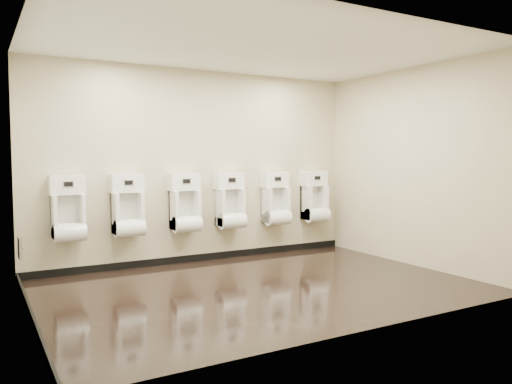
% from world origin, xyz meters
% --- Properties ---
extents(ground, '(5.00, 3.50, 0.00)m').
position_xyz_m(ground, '(0.00, 0.00, 0.00)').
color(ground, black).
rests_on(ground, ground).
extents(ceiling, '(5.00, 3.50, 0.00)m').
position_xyz_m(ceiling, '(0.00, 0.00, 2.80)').
color(ceiling, silver).
extents(back_wall, '(5.00, 0.02, 2.80)m').
position_xyz_m(back_wall, '(0.00, 1.75, 1.40)').
color(back_wall, '#C1B692').
rests_on(back_wall, ground).
extents(front_wall, '(5.00, 0.02, 2.80)m').
position_xyz_m(front_wall, '(0.00, -1.75, 1.40)').
color(front_wall, '#C1B692').
rests_on(front_wall, ground).
extents(left_wall, '(0.02, 3.50, 2.80)m').
position_xyz_m(left_wall, '(-2.50, 0.00, 1.40)').
color(left_wall, '#C1B692').
rests_on(left_wall, ground).
extents(right_wall, '(0.02, 3.50, 2.80)m').
position_xyz_m(right_wall, '(2.50, 0.00, 1.40)').
color(right_wall, '#C1B692').
rests_on(right_wall, ground).
extents(tile_overlay_left, '(0.01, 3.50, 2.80)m').
position_xyz_m(tile_overlay_left, '(-2.50, 0.00, 1.40)').
color(tile_overlay_left, white).
rests_on(tile_overlay_left, ground).
extents(skirting_back, '(5.00, 0.02, 0.10)m').
position_xyz_m(skirting_back, '(0.00, 1.74, 0.05)').
color(skirting_back, black).
rests_on(skirting_back, ground).
extents(skirting_left, '(0.02, 3.50, 0.10)m').
position_xyz_m(skirting_left, '(-2.49, 0.00, 0.05)').
color(skirting_left, black).
rests_on(skirting_left, ground).
extents(access_panel, '(0.04, 0.25, 0.25)m').
position_xyz_m(access_panel, '(-2.48, 1.20, 0.50)').
color(access_panel, '#9E9EA3').
rests_on(access_panel, left_wall).
extents(urinal_0, '(0.44, 0.33, 0.82)m').
position_xyz_m(urinal_0, '(-1.88, 1.60, 0.82)').
color(urinal_0, white).
rests_on(urinal_0, back_wall).
extents(urinal_1, '(0.44, 0.33, 0.82)m').
position_xyz_m(urinal_1, '(-1.13, 1.60, 0.82)').
color(urinal_1, white).
rests_on(urinal_1, back_wall).
extents(urinal_2, '(0.44, 0.33, 0.82)m').
position_xyz_m(urinal_2, '(-0.31, 1.60, 0.82)').
color(urinal_2, white).
rests_on(urinal_2, back_wall).
extents(urinal_3, '(0.44, 0.33, 0.82)m').
position_xyz_m(urinal_3, '(0.41, 1.60, 0.82)').
color(urinal_3, white).
rests_on(urinal_3, back_wall).
extents(urinal_4, '(0.44, 0.33, 0.82)m').
position_xyz_m(urinal_4, '(1.21, 1.60, 0.82)').
color(urinal_4, white).
rests_on(urinal_4, back_wall).
extents(urinal_5, '(0.44, 0.33, 0.82)m').
position_xyz_m(urinal_5, '(1.97, 1.60, 0.82)').
color(urinal_5, white).
rests_on(urinal_5, back_wall).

